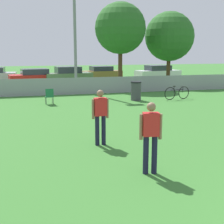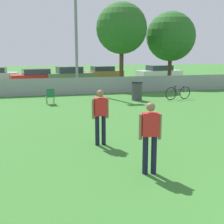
{
  "view_description": "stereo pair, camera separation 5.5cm",
  "coord_description": "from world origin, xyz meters",
  "px_view_note": "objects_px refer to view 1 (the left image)",
  "views": [
    {
      "loc": [
        -5.25,
        -2.28,
        2.8
      ],
      "look_at": [
        -2.89,
        6.35,
        1.05
      ],
      "focal_mm": 50.0,
      "sensor_mm": 36.0,
      "label": 1
    },
    {
      "loc": [
        -5.2,
        -2.29,
        2.8
      ],
      "look_at": [
        -2.89,
        6.35,
        1.05
      ],
      "focal_mm": 50.0,
      "sensor_mm": 36.0,
      "label": 2
    }
  ],
  "objects_px": {
    "bicycle_sideline": "(177,93)",
    "parked_car_olive": "(68,75)",
    "parked_car_white": "(158,72)",
    "parked_car_tan": "(101,73)",
    "trash_bin": "(136,91)",
    "parked_car_red": "(35,77)",
    "tree_far_right": "(169,37)",
    "light_pole": "(74,10)",
    "player_defender_red": "(151,133)",
    "player_thrower_red": "(100,114)",
    "tree_near_pole": "(120,28)",
    "folding_chair_sideline": "(49,95)"
  },
  "relations": [
    {
      "from": "tree_near_pole",
      "to": "parked_car_olive",
      "type": "bearing_deg",
      "value": 130.43
    },
    {
      "from": "bicycle_sideline",
      "to": "folding_chair_sideline",
      "type": "bearing_deg",
      "value": 169.39
    },
    {
      "from": "parked_car_tan",
      "to": "player_defender_red",
      "type": "bearing_deg",
      "value": -106.78
    },
    {
      "from": "light_pole",
      "to": "parked_car_tan",
      "type": "distance_m",
      "value": 10.92
    },
    {
      "from": "trash_bin",
      "to": "parked_car_red",
      "type": "xyz_separation_m",
      "value": [
        -5.36,
        10.56,
        0.11
      ]
    },
    {
      "from": "parked_car_olive",
      "to": "bicycle_sideline",
      "type": "bearing_deg",
      "value": -72.46
    },
    {
      "from": "trash_bin",
      "to": "parked_car_white",
      "type": "relative_size",
      "value": 0.23
    },
    {
      "from": "trash_bin",
      "to": "parked_car_white",
      "type": "distance_m",
      "value": 14.05
    },
    {
      "from": "folding_chair_sideline",
      "to": "light_pole",
      "type": "bearing_deg",
      "value": -116.24
    },
    {
      "from": "tree_far_right",
      "to": "parked_car_red",
      "type": "relative_size",
      "value": 1.36
    },
    {
      "from": "tree_near_pole",
      "to": "parked_car_red",
      "type": "relative_size",
      "value": 1.46
    },
    {
      "from": "bicycle_sideline",
      "to": "parked_car_olive",
      "type": "distance_m",
      "value": 11.9
    },
    {
      "from": "tree_far_right",
      "to": "trash_bin",
      "type": "xyz_separation_m",
      "value": [
        -5.48,
        -7.32,
        -3.43
      ]
    },
    {
      "from": "tree_far_right",
      "to": "folding_chair_sideline",
      "type": "height_order",
      "value": "tree_far_right"
    },
    {
      "from": "bicycle_sideline",
      "to": "parked_car_tan",
      "type": "height_order",
      "value": "parked_car_tan"
    },
    {
      "from": "light_pole",
      "to": "player_thrower_red",
      "type": "relative_size",
      "value": 5.68
    },
    {
      "from": "parked_car_red",
      "to": "parked_car_tan",
      "type": "bearing_deg",
      "value": 20.9
    },
    {
      "from": "parked_car_olive",
      "to": "tree_far_right",
      "type": "bearing_deg",
      "value": -28.6
    },
    {
      "from": "parked_car_tan",
      "to": "trash_bin",
      "type": "bearing_deg",
      "value": -101.28
    },
    {
      "from": "tree_near_pole",
      "to": "parked_car_olive",
      "type": "height_order",
      "value": "tree_near_pole"
    },
    {
      "from": "parked_car_white",
      "to": "parked_car_tan",
      "type": "bearing_deg",
      "value": 153.04
    },
    {
      "from": "light_pole",
      "to": "parked_car_tan",
      "type": "xyz_separation_m",
      "value": [
        3.98,
        8.92,
        -4.9
      ]
    },
    {
      "from": "parked_car_red",
      "to": "parked_car_white",
      "type": "height_order",
      "value": "parked_car_white"
    },
    {
      "from": "player_defender_red",
      "to": "parked_car_olive",
      "type": "xyz_separation_m",
      "value": [
        0.87,
        20.95,
        -0.25
      ]
    },
    {
      "from": "folding_chair_sideline",
      "to": "parked_car_tan",
      "type": "bearing_deg",
      "value": -117.07
    },
    {
      "from": "parked_car_tan",
      "to": "parked_car_white",
      "type": "distance_m",
      "value": 5.74
    },
    {
      "from": "player_thrower_red",
      "to": "parked_car_white",
      "type": "xyz_separation_m",
      "value": [
        10.73,
        20.31,
        -0.27
      ]
    },
    {
      "from": "tree_near_pole",
      "to": "parked_car_tan",
      "type": "height_order",
      "value": "tree_near_pole"
    },
    {
      "from": "player_defender_red",
      "to": "parked_car_white",
      "type": "height_order",
      "value": "player_defender_red"
    },
    {
      "from": "tree_far_right",
      "to": "parked_car_white",
      "type": "height_order",
      "value": "tree_far_right"
    },
    {
      "from": "tree_far_right",
      "to": "bicycle_sideline",
      "type": "xyz_separation_m",
      "value": [
        -3.05,
        -7.66,
        -3.59
      ]
    },
    {
      "from": "trash_bin",
      "to": "parked_car_tan",
      "type": "relative_size",
      "value": 0.26
    },
    {
      "from": "light_pole",
      "to": "trash_bin",
      "type": "distance_m",
      "value": 7.76
    },
    {
      "from": "folding_chair_sideline",
      "to": "parked_car_olive",
      "type": "bearing_deg",
      "value": -106.28
    },
    {
      "from": "tree_near_pole",
      "to": "player_thrower_red",
      "type": "distance_m",
      "value": 15.58
    },
    {
      "from": "bicycle_sideline",
      "to": "parked_car_tan",
      "type": "bearing_deg",
      "value": 85.29
    },
    {
      "from": "light_pole",
      "to": "parked_car_red",
      "type": "bearing_deg",
      "value": 117.32
    },
    {
      "from": "trash_bin",
      "to": "parked_car_olive",
      "type": "relative_size",
      "value": 0.26
    },
    {
      "from": "bicycle_sideline",
      "to": "parked_car_white",
      "type": "bearing_deg",
      "value": 62.17
    },
    {
      "from": "tree_far_right",
      "to": "player_defender_red",
      "type": "height_order",
      "value": "tree_far_right"
    },
    {
      "from": "light_pole",
      "to": "tree_near_pole",
      "type": "xyz_separation_m",
      "value": [
        3.62,
        1.06,
        -1.07
      ]
    },
    {
      "from": "parked_car_olive",
      "to": "parked_car_tan",
      "type": "height_order",
      "value": "parked_car_olive"
    },
    {
      "from": "tree_far_right",
      "to": "parked_car_white",
      "type": "relative_size",
      "value": 1.28
    },
    {
      "from": "tree_near_pole",
      "to": "bicycle_sideline",
      "type": "distance_m",
      "value": 7.99
    },
    {
      "from": "parked_car_tan",
      "to": "parked_car_white",
      "type": "xyz_separation_m",
      "value": [
        5.41,
        -1.9,
        0.04
      ]
    },
    {
      "from": "parked_car_tan",
      "to": "folding_chair_sideline",
      "type": "bearing_deg",
      "value": -119.49
    },
    {
      "from": "trash_bin",
      "to": "tree_far_right",
      "type": "bearing_deg",
      "value": 53.17
    },
    {
      "from": "folding_chair_sideline",
      "to": "player_defender_red",
      "type": "bearing_deg",
      "value": 94.9
    },
    {
      "from": "light_pole",
      "to": "tree_far_right",
      "type": "distance_m",
      "value": 8.52
    },
    {
      "from": "trash_bin",
      "to": "parked_car_tan",
      "type": "xyz_separation_m",
      "value": [
        1.33,
        14.23,
        0.1
      ]
    }
  ]
}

